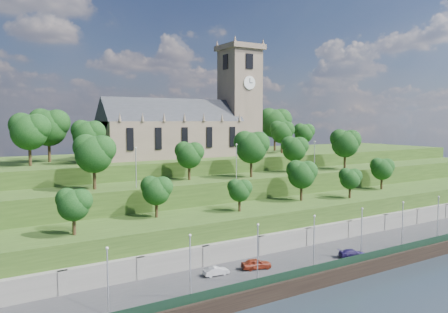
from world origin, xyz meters
TOP-DOWN VIEW (x-y plane):
  - ground at (0.00, 0.00)m, footprint 320.00×320.00m
  - promenade at (0.00, 6.00)m, footprint 160.00×12.00m
  - quay_wall at (0.00, -0.05)m, footprint 160.00×0.50m
  - fence at (0.00, 0.60)m, footprint 160.00×0.10m
  - retaining_wall at (0.00, 11.97)m, footprint 160.00×2.10m
  - embankment_lower at (0.00, 18.00)m, footprint 160.00×12.00m
  - embankment_upper at (0.00, 29.00)m, footprint 160.00×10.00m
  - hilltop at (0.00, 50.00)m, footprint 160.00×32.00m
  - church at (0.79, 45.98)m, footprint 38.60×12.35m
  - trees_lower at (3.63, 18.37)m, footprint 71.79×8.46m
  - trees_upper at (4.06, 27.90)m, footprint 63.41×8.52m
  - trees_hilltop at (-1.88, 45.71)m, footprint 73.41×16.65m
  - lamp_posts_promenade at (-2.00, 2.50)m, footprint 60.36×0.36m
  - lamp_posts_upper at (0.00, 26.00)m, footprint 40.36×0.36m
  - car_left at (-9.40, 6.38)m, footprint 4.67×2.79m
  - car_middle at (-15.64, 7.15)m, footprint 3.72×1.56m
  - car_right at (6.40, 2.81)m, footprint 4.60×3.27m

SIDE VIEW (x-z plane):
  - ground at x=0.00m, z-range 0.00..0.00m
  - promenade at x=0.00m, z-range 0.00..2.00m
  - quay_wall at x=0.00m, z-range 0.00..2.20m
  - retaining_wall at x=0.00m, z-range 0.00..5.00m
  - car_middle at x=-15.64m, z-range 2.00..3.20m
  - fence at x=0.00m, z-range 2.00..3.20m
  - car_right at x=6.40m, z-range 2.00..3.24m
  - car_left at x=-9.40m, z-range 2.00..3.49m
  - embankment_lower at x=0.00m, z-range 0.00..8.00m
  - embankment_upper at x=0.00m, z-range 0.00..12.00m
  - lamp_posts_promenade at x=-2.00m, z-range 2.61..10.33m
  - hilltop at x=0.00m, z-range 0.00..15.00m
  - trees_lower at x=3.63m, z-range 8.72..16.46m
  - lamp_posts_upper at x=0.00m, z-range 12.59..19.42m
  - trees_upper at x=4.06m, z-range 13.32..22.54m
  - trees_hilltop at x=-1.88m, z-range 15.99..27.51m
  - church at x=0.79m, z-range 8.72..36.32m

